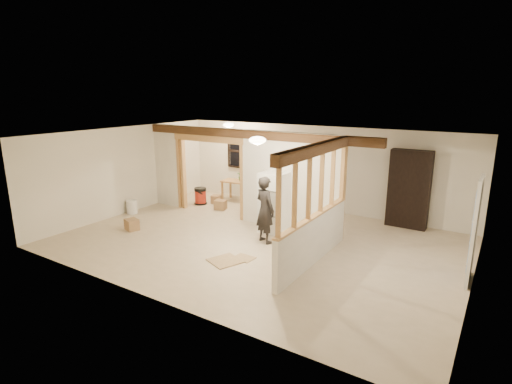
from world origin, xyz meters
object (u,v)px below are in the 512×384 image
Objects in this scene: bookshelf at (409,189)px; woman at (265,210)px; refrigerator at (274,202)px; shop_vac at (200,196)px; work_table at (239,191)px.

woman is at bearing -131.19° from bookshelf.
bookshelf is (2.57, 2.94, 0.22)m from woman.
refrigerator is 0.78m from woman.
bookshelf is (5.98, 1.23, 0.75)m from shop_vac.
refrigerator is at bearing -44.37° from work_table.
bookshelf is (2.76, 2.18, 0.25)m from refrigerator.
bookshelf is at bearing 38.27° from refrigerator.
bookshelf is at bearing 11.61° from shop_vac.
work_table is 5.20m from bookshelf.
woman is 1.47× the size of work_table.
work_table is at bearing 47.52° from shop_vac.
refrigerator is at bearing -16.39° from shop_vac.
refrigerator is 0.75× the size of bookshelf.
work_table is at bearing -23.50° from woman.
shop_vac is at bearing -4.54° from woman.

